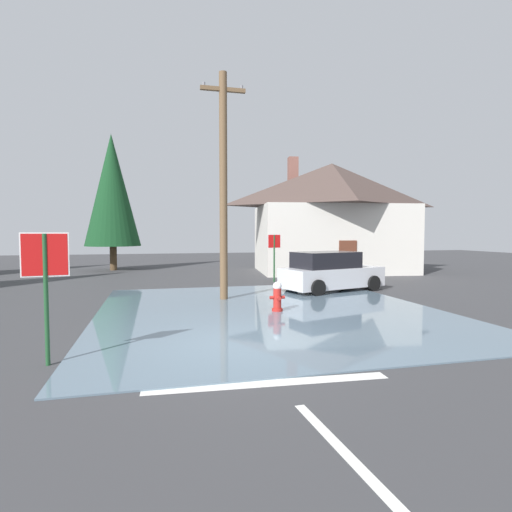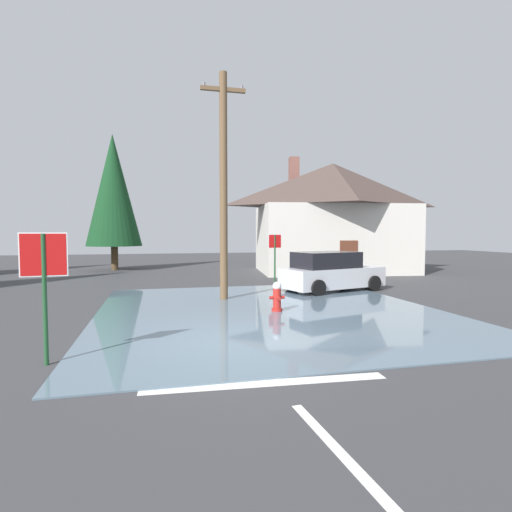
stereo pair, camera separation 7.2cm
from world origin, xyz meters
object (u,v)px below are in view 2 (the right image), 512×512
fire_hydrant (277,297)px  stop_sign_far (275,248)px  house (332,216)px  stop_sign_near (44,270)px  parked_car (331,272)px  utility_pole (223,183)px  pine_tree_short_left (113,190)px

fire_hydrant → stop_sign_far: size_ratio=0.40×
fire_hydrant → house: bearing=58.8°
stop_sign_near → parked_car: size_ratio=0.52×
fire_hydrant → stop_sign_near: bearing=-145.6°
stop_sign_near → stop_sign_far: (7.63, 11.21, -0.09)m
stop_sign_near → parked_car: (9.00, 7.59, -0.97)m
stop_sign_near → utility_pole: (4.32, 6.44, 2.46)m
stop_sign_near → pine_tree_short_left: bearing=92.0°
utility_pole → stop_sign_far: (3.31, 4.77, -2.54)m
house → pine_tree_short_left: (-13.31, 4.21, 1.66)m
pine_tree_short_left → stop_sign_far: bearing=-45.7°
stop_sign_near → stop_sign_far: stop_sign_near is taller
stop_sign_near → house: (12.62, 15.51, 1.73)m
pine_tree_short_left → house: bearing=-17.6°
fire_hydrant → pine_tree_short_left: pine_tree_short_left is taller
stop_sign_far → parked_car: stop_sign_far is taller
stop_sign_near → fire_hydrant: (5.53, 3.79, -1.29)m
fire_hydrant → pine_tree_short_left: bearing=111.3°
house → stop_sign_far: bearing=-139.2°
fire_hydrant → pine_tree_short_left: (-6.22, 15.94, 4.69)m
utility_pole → pine_tree_short_left: bearing=110.7°
utility_pole → fire_hydrant: bearing=-65.4°
utility_pole → pine_tree_short_left: pine_tree_short_left is taller
fire_hydrant → utility_pole: utility_pole is taller
stop_sign_near → fire_hydrant: size_ratio=2.61×
house → pine_tree_short_left: 14.06m
stop_sign_near → fire_hydrant: stop_sign_near is taller
fire_hydrant → pine_tree_short_left: 17.74m
house → parked_car: size_ratio=2.24×
stop_sign_near → stop_sign_far: bearing=55.7°
stop_sign_far → pine_tree_short_left: (-8.33, 8.52, 3.49)m
house → parked_car: bearing=-114.6°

